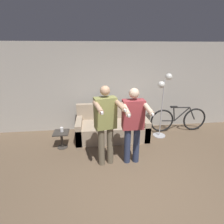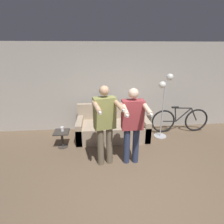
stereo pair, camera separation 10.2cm
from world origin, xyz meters
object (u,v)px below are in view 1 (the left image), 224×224
side_table (62,137)px  cat (104,101)px  person_left (106,122)px  bicycle (178,120)px  couch (112,128)px  person_right (133,122)px  floor_lamp (164,93)px  cup (62,130)px

side_table → cat: bearing=34.5°
person_left → side_table: 1.52m
side_table → bicycle: 3.45m
couch → person_right: size_ratio=1.17×
person_left → floor_lamp: 2.04m
couch → person_left: person_left is taller
cat → side_table: (-1.14, -0.78, -0.69)m
couch → bicycle: bearing=4.6°
person_right → cup: 1.89m
cat → bicycle: bearing=-4.6°
couch → bicycle: couch is taller
floor_lamp → cup: size_ratio=16.32×
side_table → couch: bearing=18.0°
person_right → cup: size_ratio=15.26×
floor_lamp → bicycle: floor_lamp is taller
person_left → cat: size_ratio=3.46×
side_table → cup: size_ratio=3.94×
floor_lamp → cat: bearing=164.3°
person_left → cup: person_left is taller
person_right → cat: size_ratio=3.34×
cat → cup: (-1.12, -0.75, -0.50)m
side_table → cup: (0.02, 0.03, 0.18)m
couch → floor_lamp: floor_lamp is taller
person_right → side_table: 1.95m
couch → floor_lamp: size_ratio=1.09×
side_table → cup: 0.19m
bicycle → side_table: bearing=-170.0°
person_left → bicycle: 2.80m
person_left → floor_lamp: size_ratio=0.97×
person_left → floor_lamp: bearing=22.9°
couch → person_left: 1.46m
person_right → cup: person_right is taller
cup → bicycle: bicycle is taller
person_right → bicycle: 2.33m
person_right → side_table: bearing=152.7°
cup → bicycle: size_ratio=0.06×
cat → side_table: 1.54m
floor_lamp → cup: 2.84m
person_left → bicycle: (2.33, 1.41, -0.64)m
couch → side_table: (-1.34, -0.43, 0.02)m
side_table → bicycle: (3.40, 0.60, 0.07)m
person_left → side_table: size_ratio=4.01×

